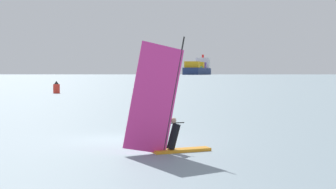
% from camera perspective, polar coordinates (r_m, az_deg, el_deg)
% --- Properties ---
extents(ground_plane, '(4000.00, 4000.00, 0.00)m').
position_cam_1_polar(ground_plane, '(22.10, -5.99, -5.50)').
color(ground_plane, gray).
extents(windsurfer, '(3.32, 1.98, 4.60)m').
position_cam_1_polar(windsurfer, '(18.25, -0.40, -2.80)').
color(windsurfer, orange).
rests_on(windsurfer, ground_plane).
extents(cargo_ship, '(43.97, 144.90, 37.71)m').
position_cam_1_polar(cargo_ship, '(838.10, 3.68, 3.13)').
color(cargo_ship, navy).
rests_on(cargo_ship, ground_plane).
extents(channel_buoy, '(1.01, 1.01, 1.91)m').
position_cam_1_polar(channel_buoy, '(73.79, -13.41, 0.80)').
color(channel_buoy, red).
rests_on(channel_buoy, ground_plane).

